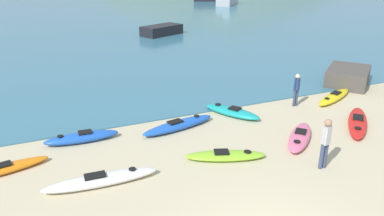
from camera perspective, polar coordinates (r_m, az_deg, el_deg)
bay_water at (r=49.66m, az=-18.73°, el=13.03°), size 160.00×70.00×0.06m
kayak_on_sand_0 at (r=15.18m, az=-2.06°, el=-2.60°), size 3.37×1.34×0.39m
kayak_on_sand_1 at (r=11.89m, az=-13.65°, el=-10.57°), size 3.52×0.80×0.39m
kayak_on_sand_3 at (r=14.81m, az=16.11°, el=-4.23°), size 2.53×2.41×0.35m
kayak_on_sand_4 at (r=13.02m, az=5.10°, el=-7.22°), size 2.84×1.66×0.30m
kayak_on_sand_5 at (r=16.61m, az=6.13°, el=-0.55°), size 2.01×2.73×0.39m
kayak_on_sand_6 at (r=16.99m, az=23.92°, el=-1.98°), size 3.06×2.95×0.32m
kayak_on_sand_7 at (r=19.69m, az=20.85°, el=1.61°), size 3.16×1.87×0.34m
kayak_on_sand_8 at (r=14.71m, az=-16.44°, el=-4.32°), size 2.77×0.76×0.41m
person_near_foreground at (r=12.78m, az=19.70°, el=-4.69°), size 0.35×0.24×1.75m
person_near_waterline at (r=18.01m, az=15.64°, el=2.97°), size 0.32×0.27×1.56m
moored_boat_1 at (r=60.84m, az=5.42°, el=16.07°), size 5.48×5.68×2.01m
moored_boat_3 at (r=35.08m, az=-4.65°, el=11.75°), size 4.22×3.20×0.87m
shoreline_rock at (r=22.38m, az=22.66°, el=4.48°), size 3.56×3.41×0.92m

